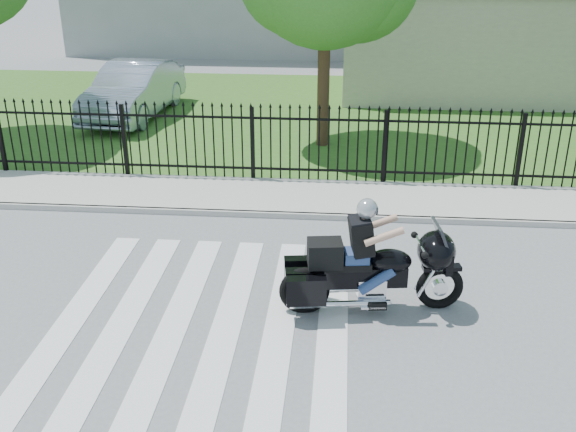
{
  "coord_description": "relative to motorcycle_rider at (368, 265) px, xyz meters",
  "views": [
    {
      "loc": [
        2.05,
        -8.65,
        5.61
      ],
      "look_at": [
        1.17,
        1.83,
        1.0
      ],
      "focal_mm": 42.0,
      "sensor_mm": 36.0,
      "label": 1
    }
  ],
  "objects": [
    {
      "name": "iron_fence",
      "position": [
        -2.51,
        5.44,
        0.12
      ],
      "size": [
        26.0,
        0.04,
        1.8
      ],
      "color": "black",
      "rests_on": "ground"
    },
    {
      "name": "grass_strip",
      "position": [
        -2.51,
        11.44,
        -0.77
      ],
      "size": [
        40.0,
        12.0,
        0.02
      ],
      "primitive_type": "cube",
      "color": "#33581E",
      "rests_on": "ground"
    },
    {
      "name": "curb",
      "position": [
        -2.51,
        3.44,
        -0.72
      ],
      "size": [
        40.0,
        0.12,
        0.12
      ],
      "primitive_type": "cube",
      "color": "#ADAAA3",
      "rests_on": "ground"
    },
    {
      "name": "crosswalk",
      "position": [
        -2.51,
        -0.56,
        -0.78
      ],
      "size": [
        5.0,
        5.5,
        0.01
      ],
      "primitive_type": null,
      "color": "silver",
      "rests_on": "ground"
    },
    {
      "name": "parked_car",
      "position": [
        -6.93,
        10.85,
        0.05
      ],
      "size": [
        2.17,
        5.1,
        1.64
      ],
      "primitive_type": "imported",
      "rotation": [
        0.0,
        0.0,
        -0.09
      ],
      "color": "#909CB5",
      "rests_on": "grass_strip"
    },
    {
      "name": "building_low",
      "position": [
        4.49,
        15.44,
        0.97
      ],
      "size": [
        10.0,
        6.0,
        3.5
      ],
      "primitive_type": "cube",
      "color": "beige",
      "rests_on": "ground"
    },
    {
      "name": "sidewalk",
      "position": [
        -2.51,
        4.44,
        -0.72
      ],
      "size": [
        40.0,
        2.0,
        0.12
      ],
      "primitive_type": "cube",
      "color": "#ADAAA3",
      "rests_on": "ground"
    },
    {
      "name": "ground",
      "position": [
        -2.51,
        -0.56,
        -0.78
      ],
      "size": [
        120.0,
        120.0,
        0.0
      ],
      "primitive_type": "plane",
      "color": "slate",
      "rests_on": "ground"
    },
    {
      "name": "motorcycle_rider",
      "position": [
        0.0,
        0.0,
        0.0
      ],
      "size": [
        2.89,
        1.16,
        1.92
      ],
      "rotation": [
        0.0,
        0.0,
        0.14
      ],
      "color": "black",
      "rests_on": "ground"
    }
  ]
}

